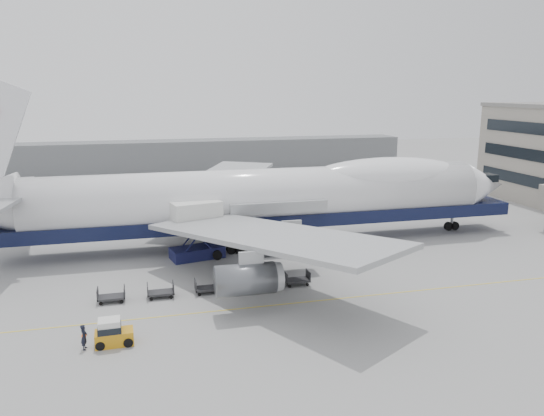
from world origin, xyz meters
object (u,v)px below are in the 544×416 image
object	(u,v)px
baggage_tug	(112,333)
ground_worker	(84,337)
airliner	(268,197)
catering_truck	(196,227)

from	to	relation	value
baggage_tug	ground_worker	xyz separation A→B (m)	(-1.89, -0.20, 0.05)
ground_worker	baggage_tug	bearing A→B (deg)	-75.91
airliner	ground_worker	size ratio (longest dim) A/B	36.67
catering_truck	baggage_tug	bearing A→B (deg)	-126.28
airliner	baggage_tug	world-z (taller)	airliner
catering_truck	airliner	bearing A→B (deg)	8.92
airliner	catering_truck	bearing A→B (deg)	-158.40
airliner	baggage_tug	xyz separation A→B (m)	(-16.88, -21.99, -4.76)
airliner	baggage_tug	size ratio (longest dim) A/B	24.87
airliner	catering_truck	distance (m)	9.70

